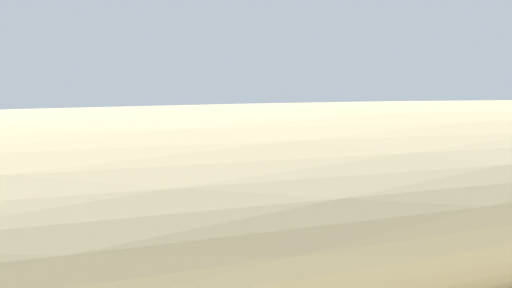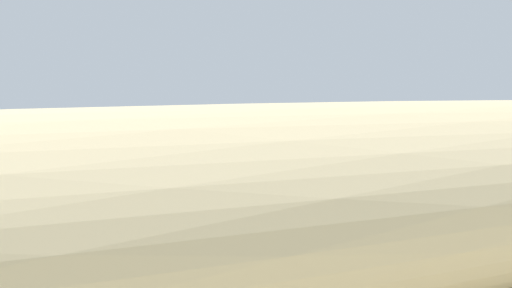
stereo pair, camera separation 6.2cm
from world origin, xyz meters
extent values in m
plane|color=beige|center=(0.00, 0.00, 0.00)|extent=(160.00, 160.00, 0.00)
cube|color=teal|center=(0.00, 44.03, 0.00)|extent=(160.00, 75.88, 0.01)
ellipsoid|color=#C9B586|center=(1.60, -7.83, 1.54)|extent=(53.44, 6.38, 3.08)
cylinder|color=brown|center=(-6.64, 1.89, 1.00)|extent=(0.09, 0.09, 2.00)
cone|color=olive|center=(-6.64, 1.89, 2.15)|extent=(2.49, 2.49, 0.59)
cylinder|color=brown|center=(-2.74, 1.50, 1.23)|extent=(0.08, 0.08, 2.46)
cone|color=#9E7F4C|center=(-2.74, 1.50, 2.55)|extent=(2.69, 2.69, 0.46)
cylinder|color=brown|center=(1.48, 1.61, 1.24)|extent=(0.09, 0.09, 2.47)
cone|color=tan|center=(1.48, 1.61, 2.61)|extent=(2.32, 2.32, 0.57)
cylinder|color=brown|center=(5.45, 1.68, 1.05)|extent=(0.08, 0.08, 2.10)
cone|color=#9E7F4C|center=(5.45, 1.68, 2.18)|extent=(2.66, 2.66, 0.45)
cylinder|color=brown|center=(9.40, 1.44, 1.21)|extent=(0.10, 0.10, 2.42)
cone|color=olive|center=(9.40, 1.44, 2.58)|extent=(2.18, 2.18, 0.63)
cylinder|color=brown|center=(12.91, 1.69, 1.07)|extent=(0.09, 0.09, 2.14)
cone|color=tan|center=(12.91, 1.69, 2.31)|extent=(2.03, 2.03, 0.64)
cube|color=blue|center=(9.00, 0.10, 0.34)|extent=(1.47, 1.09, 0.07)
cube|color=blue|center=(9.58, -0.13, 0.70)|extent=(0.45, 0.69, 0.72)
cylinder|color=silver|center=(8.58, 0.56, 0.15)|extent=(0.04, 0.04, 0.30)
cylinder|color=silver|center=(8.38, 0.04, 0.15)|extent=(0.04, 0.04, 0.30)
cylinder|color=silver|center=(9.63, 0.15, 0.15)|extent=(0.04, 0.04, 0.30)
cylinder|color=silver|center=(9.42, -0.37, 0.15)|extent=(0.04, 0.04, 0.30)
cube|color=orange|center=(5.83, 0.80, 0.33)|extent=(1.25, 0.71, 0.07)
cube|color=orange|center=(6.40, 0.82, 0.72)|extent=(0.28, 0.67, 0.76)
cylinder|color=silver|center=(5.30, 1.05, 0.15)|extent=(0.04, 0.04, 0.30)
cylinder|color=silver|center=(5.32, 0.50, 0.15)|extent=(0.04, 0.04, 0.30)
cylinder|color=silver|center=(6.34, 1.10, 0.15)|extent=(0.04, 0.04, 0.30)
cylinder|color=silver|center=(6.36, 0.54, 0.15)|extent=(0.04, 0.04, 0.30)
cube|color=red|center=(2.50, 0.43, 0.18)|extent=(0.66, 0.58, 0.36)
camera|label=1|loc=(-6.07, -13.85, 3.17)|focal=28.71mm
camera|label=2|loc=(-6.01, -13.87, 3.17)|focal=28.71mm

